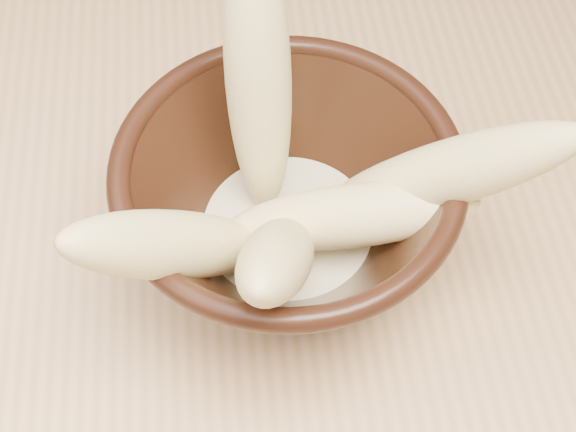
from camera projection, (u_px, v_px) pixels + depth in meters
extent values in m
cylinder|color=tan|center=(28.00, 222.00, 1.08)|extent=(0.05, 0.05, 0.71)
cylinder|color=black|center=(288.00, 256.00, 0.58)|extent=(0.10, 0.10, 0.01)
cylinder|color=black|center=(288.00, 240.00, 0.56)|extent=(0.09, 0.09, 0.01)
torus|color=black|center=(288.00, 168.00, 0.49)|extent=(0.22, 0.22, 0.01)
cylinder|color=beige|center=(288.00, 231.00, 0.55)|extent=(0.13, 0.13, 0.02)
ellipsoid|color=#DDC383|center=(259.00, 82.00, 0.49)|extent=(0.04, 0.09, 0.21)
ellipsoid|color=#DDC383|center=(177.00, 245.00, 0.46)|extent=(0.15, 0.12, 0.16)
ellipsoid|color=#DDC383|center=(440.00, 176.00, 0.49)|extent=(0.17, 0.11, 0.17)
ellipsoid|color=#DDC383|center=(350.00, 216.00, 0.51)|extent=(0.17, 0.06, 0.08)
ellipsoid|color=#DDC383|center=(277.00, 258.00, 0.46)|extent=(0.08, 0.15, 0.16)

